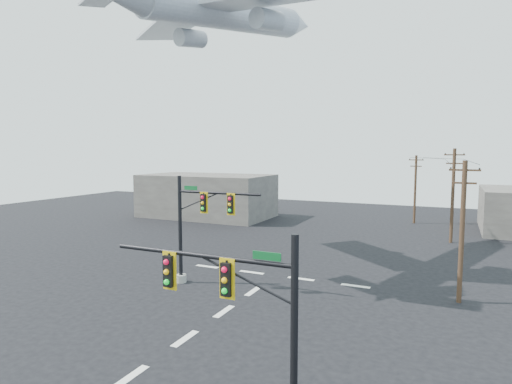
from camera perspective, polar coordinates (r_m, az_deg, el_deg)
The scene contains 10 objects.
ground at distance 22.85m, azimuth -9.44°, elevation -18.74°, with size 120.00×120.00×0.00m, color black.
lane_markings at distance 27.08m, azimuth -2.87°, elevation -14.69°, with size 14.00×21.20×0.01m.
signal_mast_near at distance 14.21m, azimuth -0.81°, elevation -17.85°, with size 7.03×0.76×6.89m.
signal_mast_far at distance 29.98m, azimuth -8.05°, elevation -4.74°, with size 6.63×0.84×7.63m.
utility_pole_a at distance 29.03m, azimuth 25.78°, elevation -4.49°, with size 1.76×0.29×8.79m.
utility_pole_b at distance 47.64m, azimuth 24.76°, elevation -0.22°, with size 1.94×0.45×9.62m.
utility_pole_c at distance 58.80m, azimuth 20.46°, elevation 0.52°, with size 1.80×0.38×8.82m.
power_lines at distance 43.81m, azimuth 24.05°, elevation 3.95°, with size 6.61×29.83×0.04m.
airliner at distance 38.33m, azimuth -3.77°, elevation 22.65°, with size 23.32×25.03×6.62m.
building_left at distance 61.44m, azimuth -6.57°, elevation -0.49°, with size 18.00×10.00×6.00m, color slate.
Camera 1 is at (11.84, -17.17, 9.35)m, focal length 30.00 mm.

